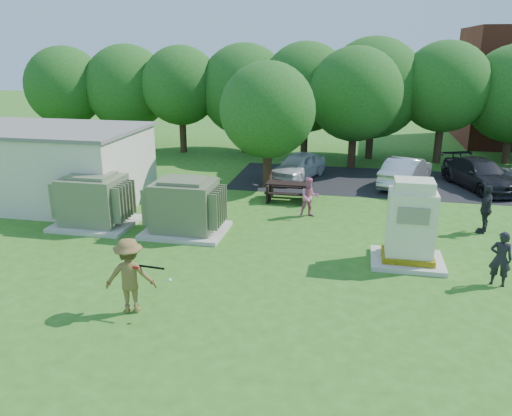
% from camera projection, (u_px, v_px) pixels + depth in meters
% --- Properties ---
extents(ground, '(120.00, 120.00, 0.00)m').
position_uv_depth(ground, '(227.00, 295.00, 14.06)').
color(ground, '#2D6619').
rests_on(ground, ground).
extents(service_building, '(10.00, 5.00, 3.20)m').
position_uv_depth(service_building, '(29.00, 166.00, 22.22)').
color(service_building, beige).
rests_on(service_building, ground).
extents(service_building_roof, '(10.20, 5.20, 0.15)m').
position_uv_depth(service_building_roof, '(23.00, 128.00, 21.71)').
color(service_building_roof, slate).
rests_on(service_building_roof, service_building).
extents(parking_strip, '(20.00, 6.00, 0.01)m').
position_uv_depth(parking_strip, '(429.00, 185.00, 25.26)').
color(parking_strip, '#232326').
rests_on(parking_strip, ground).
extents(transformer_left, '(3.00, 2.40, 2.07)m').
position_uv_depth(transformer_left, '(94.00, 202.00, 19.21)').
color(transformer_left, beige).
rests_on(transformer_left, ground).
extents(transformer_right, '(3.00, 2.40, 2.07)m').
position_uv_depth(transformer_right, '(185.00, 208.00, 18.49)').
color(transformer_right, beige).
rests_on(transformer_right, ground).
extents(generator_cabinet, '(2.27, 1.86, 2.77)m').
position_uv_depth(generator_cabinet, '(410.00, 228.00, 15.76)').
color(generator_cabinet, beige).
rests_on(generator_cabinet, ground).
extents(picnic_table, '(1.95, 1.46, 0.83)m').
position_uv_depth(picnic_table, '(288.00, 190.00, 22.49)').
color(picnic_table, black).
rests_on(picnic_table, ground).
extents(batter, '(1.46, 1.06, 2.04)m').
position_uv_depth(batter, '(130.00, 276.00, 12.89)').
color(batter, brown).
rests_on(batter, ground).
extents(person_by_generator, '(0.69, 0.53, 1.67)m').
position_uv_depth(person_by_generator, '(501.00, 259.00, 14.37)').
color(person_by_generator, black).
rests_on(person_by_generator, ground).
extents(person_at_picnic, '(0.97, 0.88, 1.65)m').
position_uv_depth(person_at_picnic, '(309.00, 197.00, 20.25)').
color(person_at_picnic, '#CE6D8F').
rests_on(person_at_picnic, ground).
extents(person_walking_right, '(0.85, 1.17, 1.85)m').
position_uv_depth(person_walking_right, '(486.00, 209.00, 18.48)').
color(person_walking_right, '#25242A').
rests_on(person_walking_right, ground).
extents(car_white, '(2.95, 4.36, 1.38)m').
position_uv_depth(car_white, '(299.00, 166.00, 26.24)').
color(car_white, silver).
rests_on(car_white, ground).
extents(car_silver_a, '(2.98, 4.75, 1.48)m').
position_uv_depth(car_silver_a, '(406.00, 172.00, 24.80)').
color(car_silver_a, '#BCBCC2').
rests_on(car_silver_a, ground).
extents(car_dark, '(3.63, 5.24, 1.41)m').
position_uv_depth(car_dark, '(480.00, 174.00, 24.43)').
color(car_dark, black).
rests_on(car_dark, ground).
extents(batting_equipment, '(1.09, 0.22, 0.34)m').
position_uv_depth(batting_equipment, '(149.00, 269.00, 12.62)').
color(batting_equipment, black).
rests_on(batting_equipment, ground).
extents(tree_row, '(41.30, 13.30, 7.30)m').
position_uv_depth(tree_row, '(335.00, 91.00, 29.66)').
color(tree_row, '#47301E').
rests_on(tree_row, ground).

